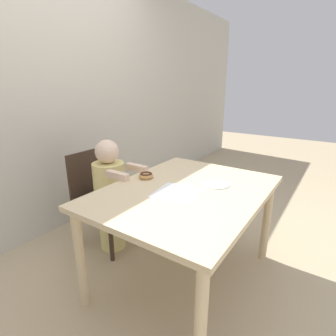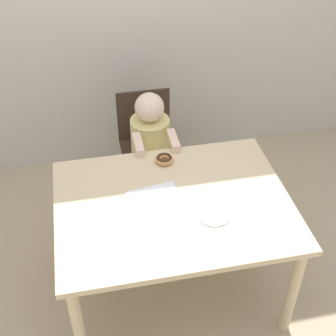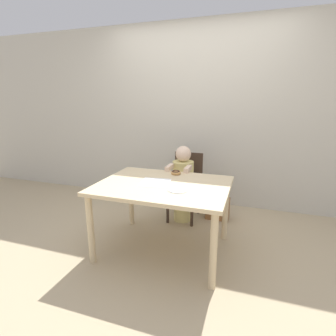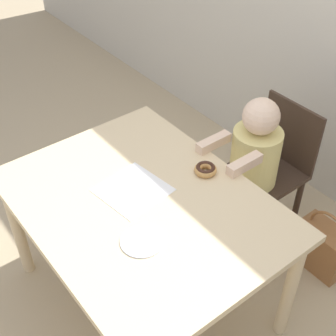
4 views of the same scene
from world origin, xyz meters
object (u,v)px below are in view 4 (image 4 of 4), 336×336
child_figure (252,175)px  handbag (323,247)px  donut (206,169)px  chair (266,173)px

child_figure → handbag: 0.56m
child_figure → donut: bearing=-87.1°
chair → handbag: size_ratio=2.08×
child_figure → handbag: size_ratio=2.42×
child_figure → donut: (0.02, -0.37, 0.25)m
donut → handbag: (0.40, 0.55, -0.58)m
chair → donut: 0.57m
child_figure → donut: size_ratio=8.95×
child_figure → donut: child_figure is taller
child_figure → handbag: (0.41, 0.18, -0.33)m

